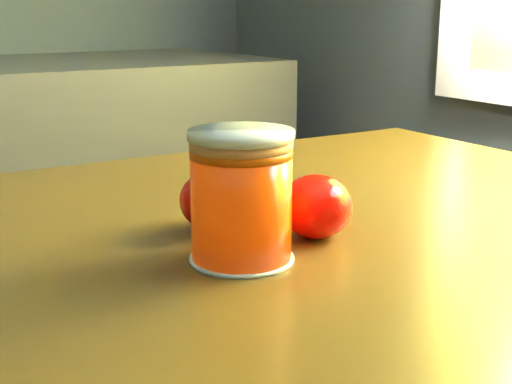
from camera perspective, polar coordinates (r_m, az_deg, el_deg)
table at (r=0.73m, az=-1.32°, el=-11.24°), size 1.10×0.78×0.82m
juice_glass at (r=0.60m, az=-1.18°, el=-0.45°), size 0.09×0.09×0.11m
orange_front at (r=0.69m, az=-3.35°, el=-0.66°), size 0.08×0.08×0.06m
orange_back at (r=0.67m, az=4.83°, el=-1.17°), size 0.08×0.08×0.06m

